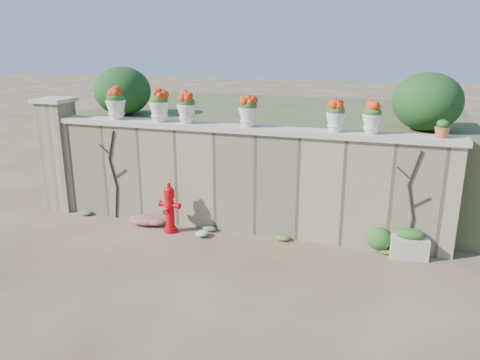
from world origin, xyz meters
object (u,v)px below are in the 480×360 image
(fire_hydrant, at_px, (170,207))
(urn_pot_0, at_px, (116,104))
(terracotta_pot, at_px, (442,130))
(planter_box, at_px, (409,244))

(fire_hydrant, bearing_deg, urn_pot_0, 162.37)
(urn_pot_0, bearing_deg, terracotta_pot, 0.00)
(planter_box, xyz_separation_m, urn_pot_0, (-5.89, 0.30, 2.17))
(fire_hydrant, relative_size, terracotta_pot, 3.48)
(fire_hydrant, relative_size, urn_pot_0, 1.59)
(fire_hydrant, relative_size, planter_box, 1.51)
(fire_hydrant, bearing_deg, terracotta_pot, 10.61)
(urn_pot_0, xyz_separation_m, terracotta_pot, (6.23, 0.00, -0.18))
(terracotta_pot, bearing_deg, planter_box, -138.00)
(planter_box, bearing_deg, fire_hydrant, 176.27)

